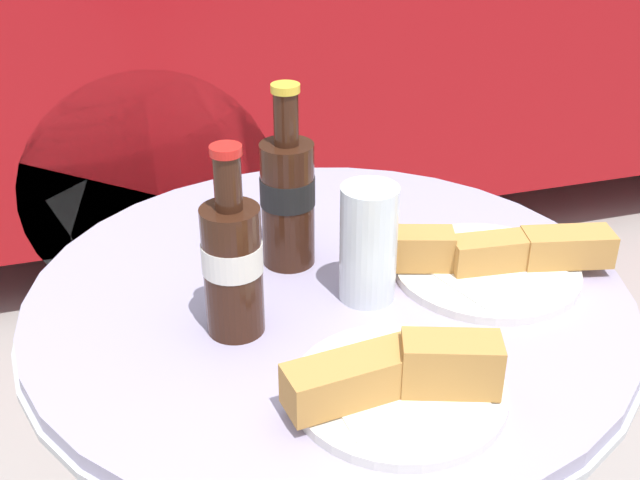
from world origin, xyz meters
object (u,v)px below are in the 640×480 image
cola_bottle_left (288,196)px  lunch_plate_near (489,260)px  cola_bottle_right (233,262)px  drinking_glass (368,248)px  lunch_plate_far (399,381)px  bistro_table (328,365)px

cola_bottle_left → lunch_plate_near: size_ratio=0.79×
cola_bottle_right → drinking_glass: (0.17, 0.02, -0.02)m
cola_bottle_left → lunch_plate_near: bearing=-24.2°
cola_bottle_right → drinking_glass: bearing=7.3°
cola_bottle_right → lunch_plate_far: bearing=-52.2°
lunch_plate_near → drinking_glass: bearing=-178.6°
drinking_glass → lunch_plate_near: (0.17, 0.00, -0.05)m
bistro_table → cola_bottle_right: bearing=-157.7°
bistro_table → lunch_plate_near: lunch_plate_near is taller
bistro_table → lunch_plate_far: (0.00, -0.23, 0.15)m
lunch_plate_near → lunch_plate_far: lunch_plate_far is taller
cola_bottle_left → cola_bottle_right: 0.17m
drinking_glass → lunch_plate_near: 0.18m
cola_bottle_left → lunch_plate_near: cola_bottle_left is taller
cola_bottle_left → cola_bottle_right: (-0.10, -0.14, -0.01)m
drinking_glass → lunch_plate_far: 0.21m
bistro_table → lunch_plate_far: size_ratio=3.26×
drinking_glass → lunch_plate_near: size_ratio=0.48×
drinking_glass → lunch_plate_far: (-0.04, -0.20, -0.05)m
bistro_table → cola_bottle_left: cola_bottle_left is taller
cola_bottle_left → drinking_glass: (0.07, -0.11, -0.03)m
cola_bottle_right → lunch_plate_far: (0.14, -0.18, -0.07)m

